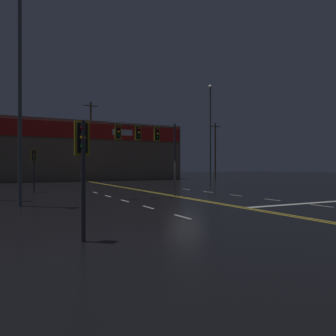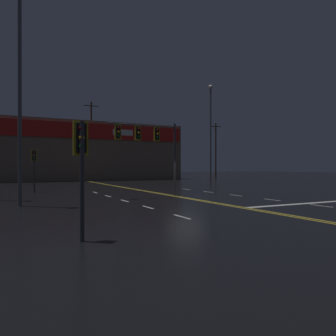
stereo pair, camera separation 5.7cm
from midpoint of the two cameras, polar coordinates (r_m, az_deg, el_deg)
ground_plane at (r=22.08m, az=3.08°, el=-5.22°), size 200.00×200.00×0.00m
road_markings at (r=21.59m, az=6.10°, el=-5.33°), size 12.68×60.00×0.01m
traffic_signal_median at (r=22.36m, az=-3.64°, el=5.20°), size 4.95×0.36×5.15m
traffic_signal_corner_northwest at (r=29.03m, az=-22.24°, el=1.18°), size 0.42×0.36×3.52m
traffic_signal_corner_southwest at (r=9.53m, az=-14.72°, el=2.65°), size 0.42×0.36×3.39m
streetlight_median_approach at (r=41.70m, az=7.47°, el=7.81°), size 0.56×0.56×12.37m
streetlight_far_left at (r=19.75m, az=-24.35°, el=16.00°), size 0.56×0.56×12.11m
building_backdrop at (r=54.38m, az=-15.14°, el=2.72°), size 31.65×10.23×8.95m
utility_pole_row at (r=49.95m, az=-14.51°, el=4.34°), size 48.47×0.26×11.79m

